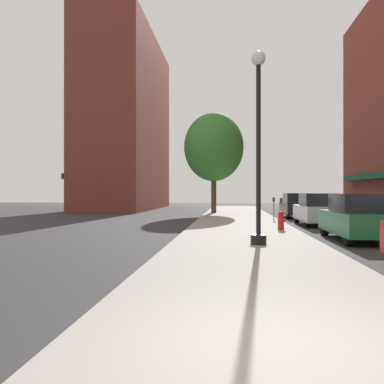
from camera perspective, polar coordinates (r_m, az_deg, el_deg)
name	(u,v)px	position (r m, az deg, el deg)	size (l,w,h in m)	color
ground_plane	(315,225)	(22.55, 16.87, -4.40)	(90.00, 90.00, 0.00)	#2D2D30
sidewalk_slab	(239,222)	(23.09, 6.57, -4.16)	(4.80, 50.00, 0.12)	gray
building_far_background	(127,124)	(42.92, -9.08, 9.35)	(6.80, 18.00, 17.51)	brown
lamppost	(258,143)	(12.61, 9.32, 6.76)	(0.48, 0.48, 5.90)	black
fire_hydrant	(281,220)	(17.61, 12.38, -3.93)	(0.33, 0.26, 0.79)	red
parking_meter_near	(281,208)	(20.67, 12.42, -2.16)	(0.14, 0.09, 1.31)	slate
parking_meter_far	(274,205)	(24.04, 11.41, -1.87)	(0.14, 0.09, 1.31)	slate
tree_near	(214,147)	(32.18, 3.08, 6.30)	(4.68, 4.68, 7.86)	#4C3823
car_green	(358,218)	(15.50, 22.27, -3.38)	(1.80, 4.30, 1.66)	black
car_silver	(317,210)	(21.90, 17.20, -2.41)	(1.80, 4.30, 1.66)	black
car_black	(297,206)	(28.28, 14.47, -1.89)	(1.80, 4.30, 1.66)	black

